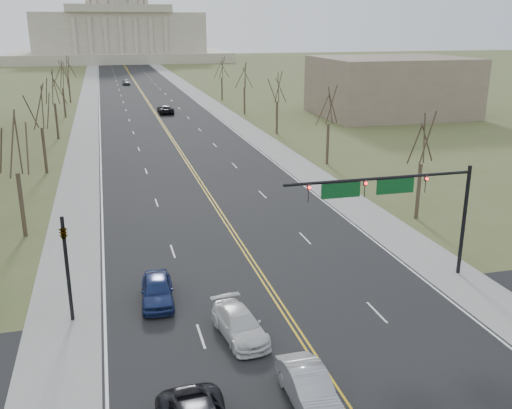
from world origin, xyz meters
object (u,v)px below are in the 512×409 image
car_sb_inner_lead (309,388)px  car_sb_inner_second (240,325)px  car_far_sb (126,82)px  car_far_nb (165,109)px  signal_left (66,257)px  signal_mast (394,194)px  car_sb_outer_second (157,290)px

car_sb_inner_lead → car_sb_inner_second: 6.28m
car_sb_inner_lead → car_far_sb: (-1.33, 138.08, -0.01)m
car_sb_inner_second → car_far_nb: bearing=79.0°
signal_left → signal_mast: bearing=-0.0°
car_sb_inner_lead → car_far_sb: car_sb_inner_lead is taller
car_sb_inner_lead → signal_mast: bearing=47.8°
car_sb_inner_lead → car_far_nb: bearing=87.0°
signal_mast → car_sb_inner_lead: bearing=-131.4°
signal_left → car_far_sb: signal_left is taller
signal_left → car_far_nb: size_ratio=1.06×
car_sb_inner_lead → car_sb_inner_second: bearing=103.7°
signal_left → car_sb_inner_second: size_ratio=1.26×
car_far_nb → car_far_sb: 53.67m
car_sb_outer_second → signal_mast: bearing=0.2°
signal_mast → car_far_sb: bearing=94.6°
car_sb_inner_second → car_sb_outer_second: bearing=119.6°
car_sb_inner_lead → car_far_nb: size_ratio=0.82×
signal_mast → car_far_sb: (-10.24, 127.96, -5.00)m
signal_mast → car_sb_outer_second: bearing=176.3°
car_far_nb → signal_mast: bearing=94.1°
car_sb_inner_second → car_far_nb: (4.81, 78.52, 0.09)m
car_sb_inner_second → car_far_sb: car_far_sb is taller
car_far_nb → car_far_sb: bearing=-85.4°
car_sb_inner_second → car_far_sb: size_ratio=1.08×
signal_left → car_sb_outer_second: 5.62m
car_sb_outer_second → car_far_nb: (8.56, 73.57, 0.01)m
signal_mast → signal_left: 19.06m
signal_mast → car_far_nb: (-5.68, 74.48, -4.97)m
signal_left → car_far_nb: 75.71m
car_sb_inner_second → car_sb_outer_second: size_ratio=1.05×
signal_mast → car_sb_inner_second: size_ratio=2.54×
signal_left → car_far_nb: (13.27, 74.48, -2.92)m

